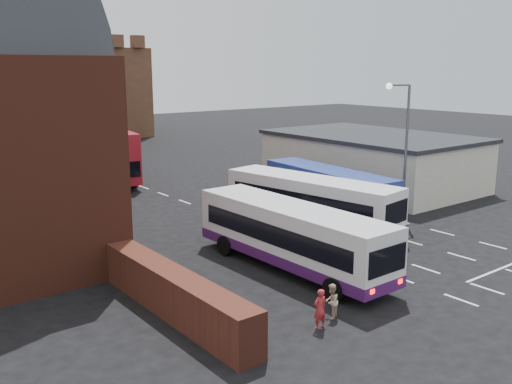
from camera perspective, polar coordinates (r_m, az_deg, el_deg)
ground at (r=27.88m, az=12.83°, el=-7.94°), size 180.00×180.00×0.00m
forecourt_wall at (r=22.74m, az=-8.09°, el=-10.08°), size 1.20×10.00×1.80m
cream_building at (r=47.26m, az=11.48°, el=3.18°), size 10.40×16.40×4.25m
castle_keep at (r=86.57m, az=-20.28°, el=9.33°), size 22.00×22.00×12.00m
bus_white_outbound at (r=27.28m, az=3.56°, el=-4.03°), size 3.02×11.45×3.11m
bus_white_inbound at (r=34.21m, az=5.50°, el=-0.68°), size 4.43×11.63×3.10m
bus_blue at (r=38.08m, az=7.24°, el=0.49°), size 3.38×10.98×2.95m
bus_red_double at (r=49.89m, az=-14.76°, el=3.77°), size 4.21×11.49×4.49m
street_lamp at (r=36.61m, az=14.45°, el=5.19°), size 1.70×0.69×8.60m
pedestrian_red at (r=21.67m, az=6.40°, el=-11.54°), size 0.59×0.41×1.56m
pedestrian_beige at (r=22.57m, az=7.56°, el=-10.78°), size 0.85×0.80×1.40m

